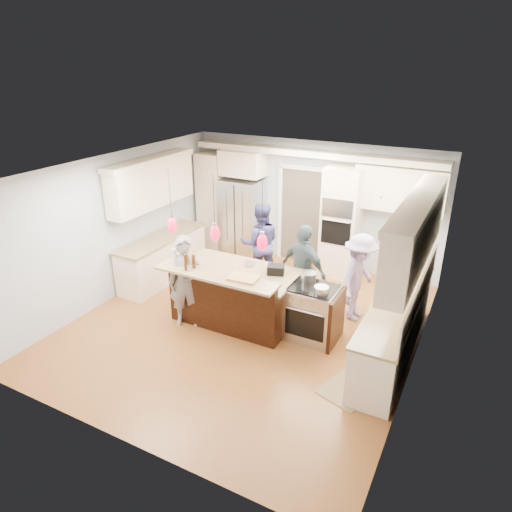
{
  "coord_description": "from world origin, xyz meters",
  "views": [
    {
      "loc": [
        3.29,
        -5.94,
        4.21
      ],
      "look_at": [
        0.0,
        0.35,
        1.15
      ],
      "focal_mm": 32.0,
      "sensor_mm": 36.0,
      "label": 1
    }
  ],
  "objects_px": {
    "person_bar_end": "(186,282)",
    "person_far_left": "(260,243)",
    "refrigerator": "(242,218)",
    "island_range": "(314,313)",
    "kitchen_island": "(236,294)"
  },
  "relations": [
    {
      "from": "person_bar_end",
      "to": "person_far_left",
      "type": "height_order",
      "value": "person_far_left"
    },
    {
      "from": "refrigerator",
      "to": "island_range",
      "type": "bearing_deg",
      "value": -42.59
    },
    {
      "from": "refrigerator",
      "to": "kitchen_island",
      "type": "height_order",
      "value": "refrigerator"
    },
    {
      "from": "person_far_left",
      "to": "refrigerator",
      "type": "bearing_deg",
      "value": -76.01
    },
    {
      "from": "island_range",
      "to": "person_bar_end",
      "type": "xyz_separation_m",
      "value": [
        -2.06,
        -0.6,
        0.35
      ]
    },
    {
      "from": "kitchen_island",
      "to": "island_range",
      "type": "bearing_deg",
      "value": 3.09
    },
    {
      "from": "refrigerator",
      "to": "island_range",
      "type": "distance_m",
      "value": 3.71
    },
    {
      "from": "island_range",
      "to": "refrigerator",
      "type": "bearing_deg",
      "value": 137.41
    },
    {
      "from": "refrigerator",
      "to": "person_far_left",
      "type": "bearing_deg",
      "value": -46.28
    },
    {
      "from": "kitchen_island",
      "to": "person_far_left",
      "type": "height_order",
      "value": "person_far_left"
    },
    {
      "from": "kitchen_island",
      "to": "person_far_left",
      "type": "relative_size",
      "value": 1.26
    },
    {
      "from": "kitchen_island",
      "to": "refrigerator",
      "type": "bearing_deg",
      "value": 116.9
    },
    {
      "from": "person_far_left",
      "to": "island_range",
      "type": "bearing_deg",
      "value": 110.04
    },
    {
      "from": "island_range",
      "to": "person_bar_end",
      "type": "height_order",
      "value": "person_bar_end"
    },
    {
      "from": "island_range",
      "to": "person_bar_end",
      "type": "distance_m",
      "value": 2.17
    }
  ]
}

